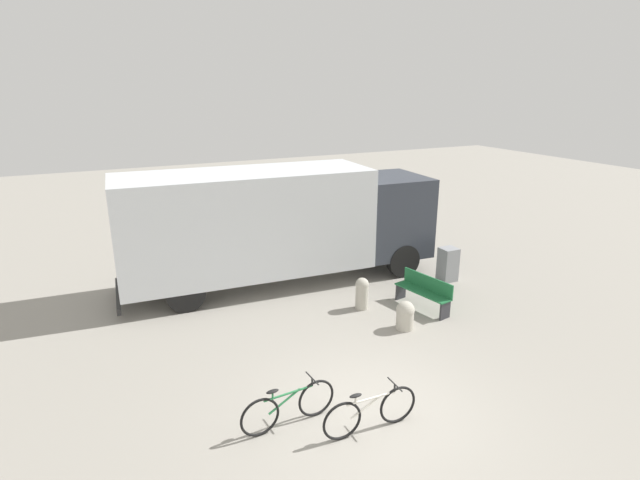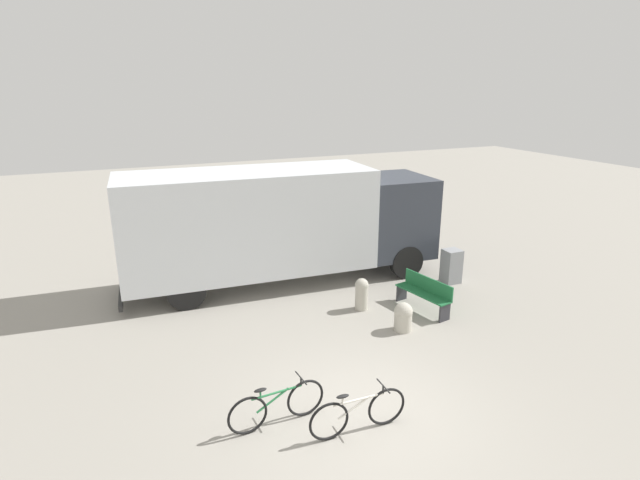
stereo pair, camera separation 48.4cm
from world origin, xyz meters
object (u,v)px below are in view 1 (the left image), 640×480
Objects in this scene: park_bench at (424,291)px; bicycle_middle at (370,412)px; bollard_far_bench at (362,292)px; delivery_truck at (277,221)px; bollard_near_bench at (405,315)px; utility_box at (448,264)px; bicycle_near at (289,406)px.

park_bench is 0.95× the size of bicycle_middle.
bicycle_middle is at bearing -118.74° from bollard_far_bench.
delivery_truck is 4.60m from bollard_near_bench.
delivery_truck reaches higher than bollard_near_bench.
utility_box is (3.24, 0.58, 0.04)m from bollard_far_bench.
park_bench reaches higher than bollard_far_bench.
bicycle_middle is 2.08× the size of bollard_far_bench.
bollard_near_bench is (3.79, 2.04, -0.01)m from bicycle_near.
bicycle_middle is at bearing -133.63° from bollard_near_bench.
bollard_near_bench is (1.61, -4.05, -1.47)m from delivery_truck.
utility_box reaches higher than bicycle_near.
utility_box is at bearing 10.12° from bollard_far_bench.
park_bench is at bearing -47.05° from delivery_truck.
delivery_truck is 7.04m from bicycle_middle.
park_bench is 5.64m from bicycle_near.
utility_box is at bearing 42.34° from bicycle_middle.
utility_box is (2.89, 1.98, 0.14)m from bollard_near_bench.
park_bench is 1.98× the size of bollard_far_bench.
park_bench is 1.67× the size of utility_box.
bollard_far_bench is (2.28, 4.16, 0.08)m from bicycle_middle.
delivery_truck is 4.49m from park_bench.
bollard_far_bench is at bearing 104.02° from bollard_near_bench.
bollard_near_bench is 0.70× the size of utility_box.
utility_box is (1.78, 1.23, 0.02)m from park_bench.
delivery_truck is 5.52× the size of park_bench.
park_bench is at bearing -24.22° from bollard_far_bench.
bicycle_middle is 4.75m from bollard_far_bench.
delivery_truck is at bearing 28.67° from park_bench.
bollard_far_bench is (1.26, -2.65, -1.37)m from delivery_truck.
park_bench is 5.13m from bicycle_middle.
delivery_truck reaches higher than bicycle_middle.
bicycle_middle reaches higher than bollard_near_bench.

